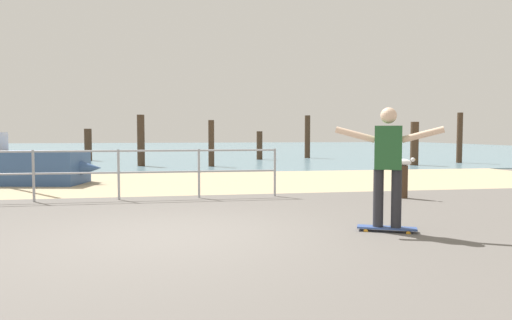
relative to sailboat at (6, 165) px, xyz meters
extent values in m
cube|color=#605B56|center=(4.45, -8.27, -0.53)|extent=(24.00, 10.00, 0.04)
cube|color=tan|center=(4.45, -0.27, -0.53)|extent=(24.00, 6.00, 0.04)
cube|color=slate|center=(4.45, 27.73, -0.53)|extent=(72.00, 50.00, 0.04)
cylinder|color=#9EA0A5|center=(1.70, -3.67, 0.00)|extent=(0.05, 0.05, 1.05)
cylinder|color=#9EA0A5|center=(3.33, -3.67, 0.00)|extent=(0.05, 0.05, 1.05)
cylinder|color=#9EA0A5|center=(4.96, -3.67, 0.00)|extent=(0.05, 0.05, 1.05)
cylinder|color=#9EA0A5|center=(6.59, -3.67, 0.00)|extent=(0.05, 0.05, 1.05)
cylinder|color=#9EA0A5|center=(2.52, -3.67, 0.49)|extent=(8.14, 0.04, 0.04)
cylinder|color=#9EA0A5|center=(2.52, -3.67, 0.05)|extent=(8.14, 0.04, 0.04)
cube|color=#335184|center=(-0.16, 0.03, -0.08)|extent=(4.59, 2.23, 0.90)
cone|color=#335184|center=(2.00, -0.40, -0.08)|extent=(1.23, 0.97, 0.77)
cube|color=#334C8C|center=(7.34, -7.52, -0.45)|extent=(0.81, 0.52, 0.02)
cylinder|color=orange|center=(7.05, -7.48, -0.50)|extent=(0.07, 0.05, 0.06)
cylinder|color=orange|center=(7.12, -7.33, -0.50)|extent=(0.07, 0.05, 0.06)
cylinder|color=orange|center=(7.56, -7.72, -0.50)|extent=(0.07, 0.05, 0.06)
cylinder|color=orange|center=(7.63, -7.57, -0.50)|extent=(0.07, 0.05, 0.06)
cylinder|color=#26262B|center=(7.23, -7.47, -0.04)|extent=(0.14, 0.14, 0.80)
cylinder|color=#26262B|center=(7.45, -7.58, -0.04)|extent=(0.14, 0.14, 0.80)
cube|color=#26592D|center=(7.34, -7.52, 0.66)|extent=(0.41, 0.33, 0.60)
sphere|color=beige|center=(7.34, -7.52, 1.10)|extent=(0.22, 0.22, 0.22)
cylinder|color=beige|center=(6.93, -7.34, 0.84)|extent=(0.54, 0.32, 0.23)
cylinder|color=beige|center=(7.74, -7.71, 0.84)|extent=(0.54, 0.32, 0.23)
cylinder|color=#422D1E|center=(9.18, -4.44, -0.18)|extent=(0.18, 0.18, 0.70)
ellipsoid|color=white|center=(9.18, -4.44, 0.25)|extent=(0.32, 0.33, 0.14)
sphere|color=white|center=(9.30, -4.58, 0.31)|extent=(0.09, 0.09, 0.09)
cone|color=gold|center=(9.34, -4.61, 0.31)|extent=(0.05, 0.05, 0.02)
cube|color=slate|center=(9.07, -4.32, 0.26)|extent=(0.14, 0.14, 0.02)
cylinder|color=#422D1E|center=(0.28, 10.81, 0.27)|extent=(0.36, 0.36, 1.59)
cylinder|color=#422D1E|center=(3.12, 6.39, 0.54)|extent=(0.30, 0.30, 2.13)
cylinder|color=#422D1E|center=(5.96, 5.63, 0.43)|extent=(0.24, 0.24, 1.90)
cylinder|color=#422D1E|center=(8.80, 10.21, 0.21)|extent=(0.30, 0.30, 1.47)
cylinder|color=#422D1E|center=(11.64, 11.22, 0.64)|extent=(0.30, 0.30, 2.33)
cylinder|color=#422D1E|center=(14.48, 4.86, 0.40)|extent=(0.34, 0.34, 1.85)
cylinder|color=#422D1E|center=(17.32, 6.00, 0.63)|extent=(0.25, 0.25, 2.31)
camera|label=1|loc=(4.43, -13.57, 0.86)|focal=33.07mm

